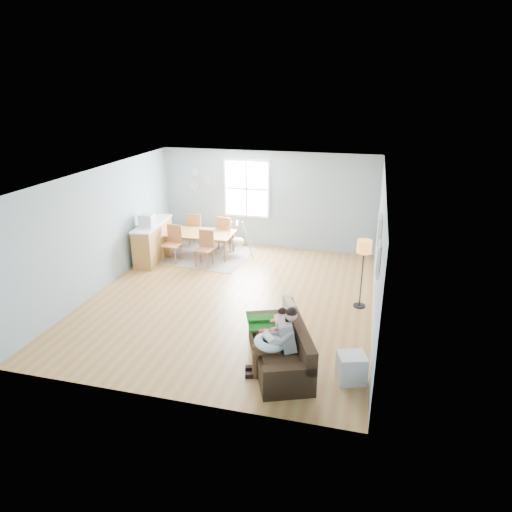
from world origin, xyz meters
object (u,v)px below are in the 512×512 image
(storage_cube, at_px, (351,368))
(father, at_px, (278,339))
(dining_table, at_px, (201,244))
(baby_swing, at_px, (237,241))
(toddler, at_px, (277,325))
(counter, at_px, (153,241))
(chair_sw, at_px, (173,241))
(chair_ne, at_px, (225,231))
(monitor, at_px, (147,220))
(chair_nw, at_px, (196,227))
(sofa, at_px, (282,350))
(chair_se, at_px, (205,246))
(floor_lamp, at_px, (364,252))

(storage_cube, bearing_deg, father, -174.76)
(father, bearing_deg, dining_table, 123.16)
(baby_swing, bearing_deg, toddler, -65.94)
(counter, bearing_deg, father, -45.03)
(father, height_order, storage_cube, father)
(toddler, distance_m, chair_sw, 5.22)
(father, height_order, chair_ne, father)
(monitor, relative_size, baby_swing, 0.33)
(chair_nw, bearing_deg, storage_cube, -49.01)
(sofa, distance_m, monitor, 5.63)
(chair_nw, relative_size, monitor, 2.69)
(dining_table, distance_m, counter, 1.25)
(father, relative_size, chair_se, 1.29)
(chair_sw, bearing_deg, floor_lamp, -16.99)
(floor_lamp, xyz_separation_m, chair_se, (-3.93, 1.39, -0.69))
(storage_cube, bearing_deg, chair_se, 133.99)
(storage_cube, bearing_deg, floor_lamp, 89.25)
(father, xyz_separation_m, storage_cube, (1.14, 0.10, -0.41))
(toddler, bearing_deg, dining_table, 124.66)
(toddler, relative_size, chair_ne, 0.79)
(floor_lamp, relative_size, storage_cube, 2.83)
(chair_sw, xyz_separation_m, baby_swing, (1.50, 0.81, -0.14))
(father, xyz_separation_m, counter, (-4.25, 4.25, -0.14))
(dining_table, distance_m, chair_sw, 0.82)
(father, height_order, chair_sw, father)
(storage_cube, height_order, counter, counter)
(dining_table, xyz_separation_m, baby_swing, (0.97, 0.23, 0.09))
(chair_sw, bearing_deg, counter, 178.54)
(floor_lamp, xyz_separation_m, chair_ne, (-3.80, 2.65, -0.66))
(sofa, relative_size, father, 1.72)
(father, distance_m, floor_lamp, 3.05)
(toddler, bearing_deg, chair_sw, 133.08)
(chair_se, relative_size, baby_swing, 0.84)
(toddler, distance_m, baby_swing, 5.07)
(chair_nw, relative_size, baby_swing, 0.88)
(father, height_order, baby_swing, father)
(chair_sw, height_order, chair_ne, chair_ne)
(chair_ne, bearing_deg, dining_table, -131.90)
(storage_cube, relative_size, dining_table, 0.29)
(father, bearing_deg, toddler, 104.93)
(dining_table, height_order, monitor, monitor)
(toddler, relative_size, chair_nw, 0.79)
(storage_cube, bearing_deg, chair_ne, 125.43)
(baby_swing, bearing_deg, monitor, -150.78)
(chair_se, height_order, counter, counter)
(baby_swing, bearing_deg, chair_nw, 162.11)
(toddler, distance_m, chair_nw, 6.12)
(storage_cube, xyz_separation_m, baby_swing, (-3.32, 4.95, 0.17))
(chair_se, bearing_deg, chair_ne, 84.13)
(father, height_order, counter, father)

